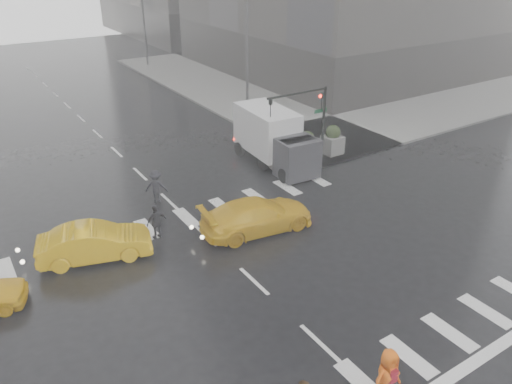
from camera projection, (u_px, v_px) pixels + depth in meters
ground at (254, 281)px, 19.41m from camera, size 120.00×120.00×0.00m
sidewalk_ne at (336, 98)px, 42.00m from camera, size 35.00×35.00×0.15m
road_markings at (254, 281)px, 19.40m from camera, size 18.00×48.00×0.01m
traffic_signal_pole at (311, 111)px, 28.36m from camera, size 4.45×0.42×4.50m
street_lamp_near at (245, 49)px, 35.99m from camera, size 2.15×0.22×9.00m
street_lamp_far at (142, 18)px, 50.99m from camera, size 2.15×0.22×9.00m
planter_west at (279, 154)px, 28.53m from camera, size 1.10×1.10×1.80m
planter_mid at (307, 147)px, 29.50m from camera, size 1.10×1.10×1.80m
planter_east at (332, 140)px, 30.48m from camera, size 1.10×1.10×1.80m
pedestrian_orange at (387, 377)px, 13.89m from camera, size 0.93×0.60×1.89m
pedestrian_far_a at (157, 222)px, 21.88m from camera, size 1.03×0.71×1.65m
pedestrian_far_b at (156, 186)px, 24.97m from camera, size 1.28×1.13×1.74m
taxi_mid at (95, 243)px, 20.51m from camera, size 4.81×2.79×1.50m
taxi_rear at (257, 215)px, 22.55m from camera, size 4.83×2.65×1.51m
box_truck at (275, 137)px, 28.88m from camera, size 2.26×6.02×3.20m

